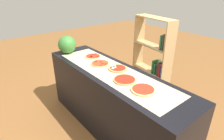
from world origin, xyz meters
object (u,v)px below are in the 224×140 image
pizza_mozzarella_2 (118,68)px  pizza_plain_3 (125,80)px  bookshelf (155,65)px  watermelon (67,45)px  pizza_plain_4 (143,90)px  pizza_pepperoni_0 (93,56)px  pizza_pepperoni_1 (100,63)px

pizza_mozzarella_2 → pizza_plain_3: 0.31m
pizza_mozzarella_2 → bookshelf: bearing=100.3°
pizza_mozzarella_2 → watermelon: (-0.95, -0.21, 0.12)m
pizza_plain_4 → bookshelf: bookshelf is taller
pizza_pepperoni_0 → pizza_plain_4: (1.11, -0.13, 0.00)m
pizza_plain_3 → bookshelf: bearing=112.1°
pizza_pepperoni_0 → pizza_pepperoni_1: size_ratio=0.94×
pizza_plain_3 → bookshelf: 1.26m
pizza_pepperoni_1 → pizza_mozzarella_2: size_ratio=1.05×
pizza_plain_3 → pizza_pepperoni_0: bearing=171.3°
pizza_plain_3 → watermelon: watermelon is taller
pizza_pepperoni_1 → watermelon: 0.70m
pizza_plain_3 → watermelon: bearing=-176.4°
pizza_pepperoni_1 → pizza_plain_3: same height
pizza_pepperoni_0 → bookshelf: bookshelf is taller
pizza_plain_3 → pizza_plain_4: (0.28, 0.00, 0.00)m
pizza_pepperoni_0 → watermelon: (-0.40, -0.20, 0.12)m
pizza_pepperoni_1 → watermelon: size_ratio=0.92×
pizza_mozzarella_2 → bookshelf: 1.06m
pizza_pepperoni_0 → pizza_plain_4: 1.12m
pizza_pepperoni_1 → pizza_plain_3: (0.56, -0.06, 0.00)m
pizza_plain_3 → pizza_plain_4: size_ratio=1.02×
pizza_pepperoni_0 → pizza_mozzarella_2: size_ratio=0.99×
pizza_pepperoni_0 → pizza_mozzarella_2: bearing=0.9°
pizza_pepperoni_0 → pizza_mozzarella_2: pizza_mozzarella_2 is taller
watermelon → pizza_mozzarella_2: bearing=12.6°
pizza_plain_4 → bookshelf: bearing=123.1°
pizza_plain_3 → bookshelf: size_ratio=0.18×
pizza_plain_4 → watermelon: watermelon is taller
pizza_pepperoni_0 → watermelon: size_ratio=0.87×
pizza_pepperoni_0 → bookshelf: size_ratio=0.17×
pizza_plain_4 → bookshelf: size_ratio=0.18×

